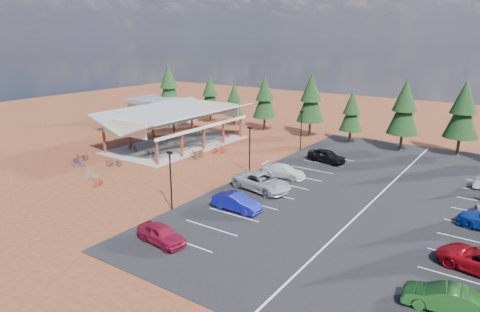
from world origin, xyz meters
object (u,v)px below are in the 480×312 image
bike_6 (200,138)px  car_1 (237,202)px  bike_12 (114,162)px  lamp_post_1 (250,147)px  bike_4 (150,152)px  bike_2 (162,137)px  lamp_post_0 (171,177)px  bike_pavilion (177,117)px  bike_5 (179,143)px  bike_10 (78,162)px  bike_0 (132,147)px  car_2 (262,182)px  trash_bin_0 (196,155)px  bike_11 (98,182)px  car_0 (161,234)px  car_4 (326,156)px  bike_3 (197,129)px  car_5 (444,298)px  outbuilding (161,110)px  lamp_post_2 (301,128)px  bike_7 (225,134)px  bike_1 (162,142)px  bike_16 (196,154)px  bike_15 (219,149)px  trash_bin_1 (201,154)px  bike_8 (81,158)px  bike_13 (91,175)px

bike_6 → car_1: (18.27, -17.10, 0.26)m
bike_6 → bike_12: bike_12 is taller
lamp_post_1 → bike_4: size_ratio=2.76×
bike_2 → lamp_post_0: bearing=-137.4°
bike_pavilion → lamp_post_0: lamp_post_0 is taller
bike_5 → bike_10: 13.20m
bike_0 → car_2: size_ratio=0.29×
trash_bin_0 → bike_12: bike_12 is taller
bike_11 → bike_0: bearing=110.9°
car_0 → car_4: bearing=3.4°
bike_0 → bike_4: (3.85, -0.60, 0.02)m
bike_3 → bike_4: 14.19m
lamp_post_0 → bike_12: lamp_post_0 is taller
bike_0 → car_5: car_5 is taller
outbuilding → bike_4: outbuilding is taller
lamp_post_2 → car_2: bearing=-76.3°
bike_3 → bike_7: bearing=-71.2°
bike_pavilion → bike_3: (-2.59, 7.20, -3.20)m
bike_3 → bike_10: 20.90m
lamp_post_2 → bike_12: bearing=-127.5°
lamp_post_0 → bike_5: bearing=131.0°
trash_bin_0 → bike_1: bearing=164.0°
bike_16 → car_1: 17.45m
lamp_post_2 → car_4: size_ratio=1.13×
bike_15 → car_2: (11.55, -8.35, 0.34)m
lamp_post_0 → bike_4: (-13.59, 10.59, -2.39)m
trash_bin_1 → car_2: size_ratio=0.15×
bike_15 → car_4: car_4 is taller
bike_8 → bike_11: 9.93m
bike_10 → car_0: 22.93m
bike_5 → car_0: 27.23m
bike_4 → bike_8: (-5.29, -5.97, -0.10)m
trash_bin_1 → bike_12: bike_12 is taller
trash_bin_0 → bike_16: bearing=133.0°
bike_4 → bike_15: bike_4 is taller
trash_bin_1 → bike_7: (-3.86, 10.13, 0.12)m
bike_0 → bike_8: size_ratio=0.95×
trash_bin_0 → bike_13: (-3.84, -12.10, 0.10)m
lamp_post_1 → bike_1: 16.85m
bike_13 → car_2: car_2 is taller
bike_2 → bike_6: size_ratio=1.17×
bike_10 → car_5: car_5 is taller
bike_2 → car_0: size_ratio=0.44×
bike_4 → bike_6: bike_4 is taller
bike_0 → bike_2: size_ratio=0.99×
car_4 → bike_5: bearing=113.2°
outbuilding → trash_bin_1: bearing=-34.2°
bike_4 → bike_13: bike_13 is taller
lamp_post_1 → bike_13: bearing=-138.3°
lamp_post_1 → bike_15: 9.38m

